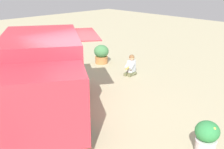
{
  "coord_description": "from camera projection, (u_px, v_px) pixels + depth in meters",
  "views": [
    {
      "loc": [
        4.79,
        6.24,
        3.85
      ],
      "look_at": [
        -0.63,
        0.65,
        1.12
      ],
      "focal_mm": 44.84,
      "sensor_mm": 36.0,
      "label": 1
    }
  ],
  "objects": [
    {
      "name": "ground_plane",
      "position": [
        83.0,
        108.0,
        8.65
      ],
      "size": [
        40.0,
        40.0,
        0.0
      ],
      "primitive_type": "plane",
      "color": "#BCB28C"
    },
    {
      "name": "person_customer",
      "position": [
        131.0,
        67.0,
        11.53
      ],
      "size": [
        0.76,
        0.54,
        0.84
      ],
      "color": "#6A6E47",
      "rests_on": "ground_plane"
    },
    {
      "name": "food_truck",
      "position": [
        42.0,
        78.0,
        8.08
      ],
      "size": [
        4.56,
        5.23,
        2.22
      ],
      "color": "#D2303E",
      "rests_on": "ground_plane"
    },
    {
      "name": "planter_flowering_near",
      "position": [
        207.0,
        137.0,
        6.28
      ],
      "size": [
        0.55,
        0.55,
        0.82
      ],
      "color": "silver",
      "rests_on": "ground_plane"
    },
    {
      "name": "planter_flowering_far",
      "position": [
        101.0,
        54.0,
        12.99
      ],
      "size": [
        0.68,
        0.68,
        0.87
      ],
      "color": "#BC7941",
      "rests_on": "ground_plane"
    }
  ]
}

